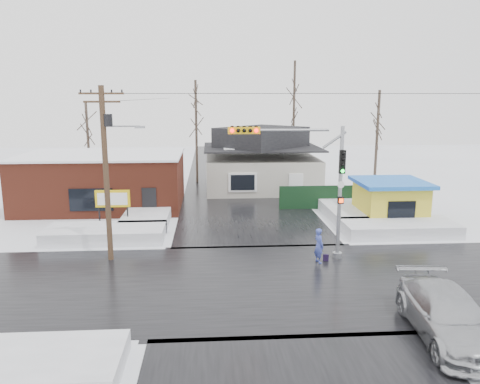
{
  "coord_description": "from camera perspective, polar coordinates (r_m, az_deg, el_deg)",
  "views": [
    {
      "loc": [
        -2.72,
        -20.35,
        8.48
      ],
      "look_at": [
        -0.99,
        6.22,
        3.0
      ],
      "focal_mm": 35.0,
      "sensor_mm": 36.0,
      "label": 1
    }
  ],
  "objects": [
    {
      "name": "snowbank_nw",
      "position": [
        29.2,
        -16.05,
        -4.9
      ],
      "size": [
        7.0,
        3.0,
        0.8
      ],
      "primitive_type": "cube",
      "color": "white",
      "rests_on": "ground"
    },
    {
      "name": "brick_building",
      "position": [
        37.82,
        -16.32,
        1.41
      ],
      "size": [
        12.2,
        8.2,
        4.12
      ],
      "color": "maroon",
      "rests_on": "ground"
    },
    {
      "name": "tree_far_left",
      "position": [
        46.37,
        -5.41,
        10.92
      ],
      "size": [
        3.0,
        3.0,
        10.0
      ],
      "color": "#332821",
      "rests_on": "ground"
    },
    {
      "name": "snowbank_ne",
      "position": [
        30.83,
        18.81,
        -4.2
      ],
      "size": [
        7.0,
        3.0,
        0.8
      ],
      "primitive_type": "cube",
      "color": "white",
      "rests_on": "ground"
    },
    {
      "name": "tree_far_mid",
      "position": [
        49.14,
        6.66,
        12.79
      ],
      "size": [
        3.0,
        3.0,
        12.0
      ],
      "color": "#332821",
      "rests_on": "ground"
    },
    {
      "name": "tree_far_west",
      "position": [
        45.81,
        -18.18,
        8.41
      ],
      "size": [
        3.0,
        3.0,
        8.0
      ],
      "color": "#332821",
      "rests_on": "ground"
    },
    {
      "name": "kiosk",
      "position": [
        33.46,
        17.79,
        -1.04
      ],
      "size": [
        4.6,
        4.6,
        2.88
      ],
      "color": "gold",
      "rests_on": "ground"
    },
    {
      "name": "car",
      "position": [
        18.68,
        23.98,
        -13.57
      ],
      "size": [
        2.81,
        5.97,
        1.68
      ],
      "primitive_type": "imported",
      "rotation": [
        0.0,
        0.0,
        -0.08
      ],
      "color": "#ACAEB4",
      "rests_on": "ground"
    },
    {
      "name": "snowbank_sw",
      "position": [
        16.84,
        -26.53,
        -18.55
      ],
      "size": [
        7.0,
        3.0,
        0.7
      ],
      "primitive_type": "cube",
      "color": "white",
      "rests_on": "ground"
    },
    {
      "name": "ground",
      "position": [
        22.21,
        3.66,
        -10.83
      ],
      "size": [
        120.0,
        120.0,
        0.0
      ],
      "primitive_type": "plane",
      "color": "white",
      "rests_on": "ground"
    },
    {
      "name": "utility_pole",
      "position": [
        24.64,
        -15.92,
        3.33
      ],
      "size": [
        3.15,
        0.44,
        9.0
      ],
      "color": "#382619",
      "rests_on": "ground"
    },
    {
      "name": "fence",
      "position": [
        36.37,
        11.04,
        -0.62
      ],
      "size": [
        8.0,
        0.12,
        1.8
      ],
      "primitive_type": "cube",
      "color": "black",
      "rests_on": "ground"
    },
    {
      "name": "traffic_signal",
      "position": [
        24.2,
        8.62,
        2.13
      ],
      "size": [
        6.05,
        0.68,
        7.0
      ],
      "color": "gray",
      "rests_on": "ground"
    },
    {
      "name": "snowbank_nside_w",
      "position": [
        33.62,
        -10.94,
        -2.5
      ],
      "size": [
        3.0,
        8.0,
        0.8
      ],
      "primitive_type": "cube",
      "color": "white",
      "rests_on": "ground"
    },
    {
      "name": "shopping_bag",
      "position": [
        25.06,
        10.42,
        -7.92
      ],
      "size": [
        0.29,
        0.15,
        0.35
      ],
      "primitive_type": "cube",
      "rotation": [
        0.0,
        0.0,
        -0.12
      ],
      "color": "black",
      "rests_on": "ground"
    },
    {
      "name": "marquee_sign",
      "position": [
        31.19,
        -15.26,
        -0.93
      ],
      "size": [
        2.2,
        0.21,
        2.55
      ],
      "color": "black",
      "rests_on": "ground"
    },
    {
      "name": "house",
      "position": [
        43.01,
        2.62,
        3.78
      ],
      "size": [
        10.4,
        8.4,
        5.76
      ],
      "color": "beige",
      "rests_on": "ground"
    },
    {
      "name": "tree_far_right",
      "position": [
        42.97,
        16.53,
        9.39
      ],
      "size": [
        3.0,
        3.0,
        9.0
      ],
      "color": "#332821",
      "rests_on": "ground"
    },
    {
      "name": "pedestrian",
      "position": [
        24.55,
        9.59,
        -6.49
      ],
      "size": [
        0.63,
        0.77,
        1.83
      ],
      "primitive_type": "imported",
      "rotation": [
        0.0,
        0.0,
        1.9
      ],
      "color": "#3D4BAB",
      "rests_on": "ground"
    },
    {
      "name": "road_ew",
      "position": [
        22.21,
        3.66,
        -10.81
      ],
      "size": [
        120.0,
        10.0,
        0.02
      ],
      "primitive_type": "cube",
      "color": "black",
      "rests_on": "ground"
    },
    {
      "name": "road_ns",
      "position": [
        22.21,
        3.66,
        -10.81
      ],
      "size": [
        10.0,
        120.0,
        0.02
      ],
      "primitive_type": "cube",
      "color": "black",
      "rests_on": "ground"
    },
    {
      "name": "snowbank_nside_e",
      "position": [
        34.73,
        12.64,
        -2.11
      ],
      "size": [
        3.0,
        8.0,
        0.8
      ],
      "primitive_type": "cube",
      "color": "white",
      "rests_on": "ground"
    }
  ]
}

